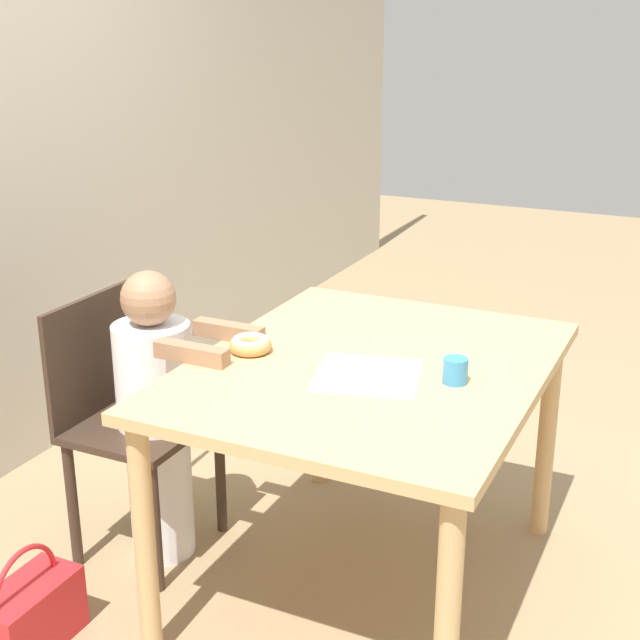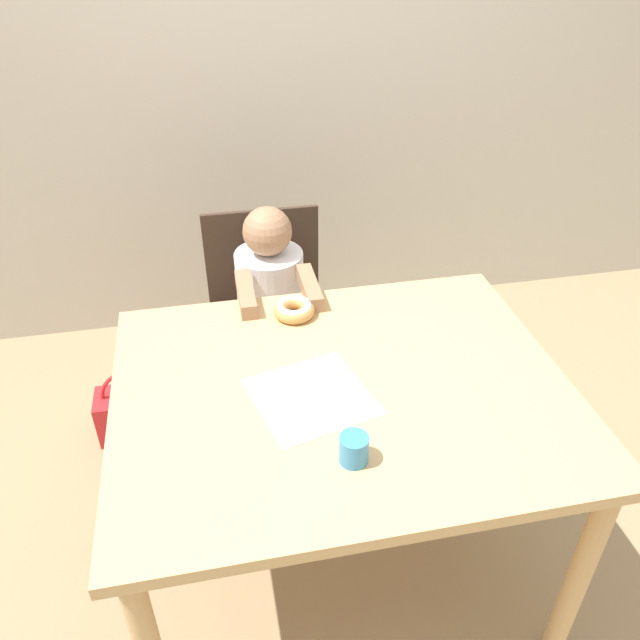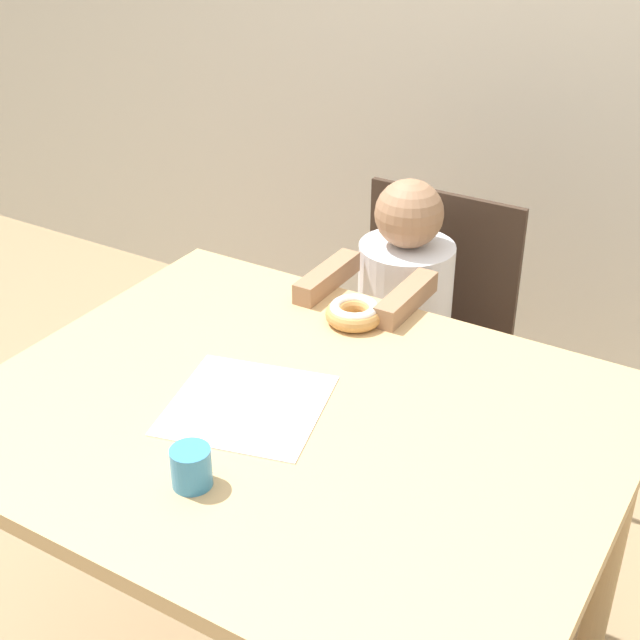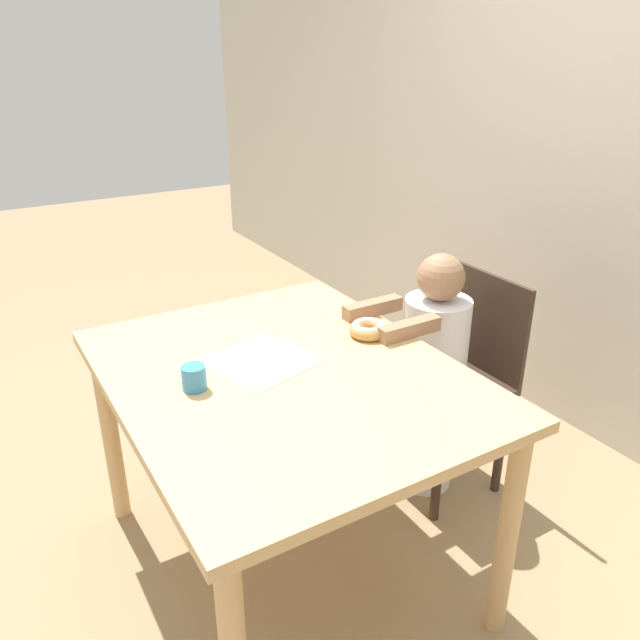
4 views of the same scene
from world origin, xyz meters
name	(u,v)px [view 1 (image 1 of 4)]	position (x,y,z in m)	size (l,w,h in m)	color
ground_plane	(366,585)	(0.00, 0.00, 0.00)	(12.00, 12.00, 0.00)	#997F5B
dining_table	(370,393)	(0.00, 0.00, 0.66)	(1.22, 0.97, 0.76)	tan
chair	(129,417)	(-0.11, 0.80, 0.47)	(0.45, 0.39, 0.87)	#38281E
child_figure	(157,417)	(-0.11, 0.69, 0.49)	(0.26, 0.46, 0.98)	white
donut	(250,344)	(-0.07, 0.36, 0.78)	(0.13, 0.13, 0.05)	tan
napkin	(368,375)	(-0.09, -0.03, 0.76)	(0.35, 0.35, 0.00)	white
handbag	(29,614)	(-0.67, 0.75, 0.11)	(0.30, 0.16, 0.32)	red
cup	(455,371)	(-0.04, -0.26, 0.79)	(0.07, 0.07, 0.07)	teal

